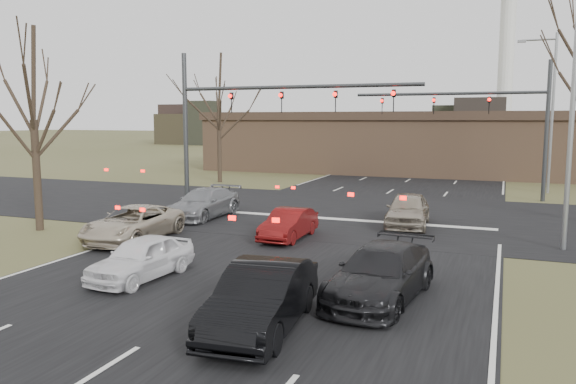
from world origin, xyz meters
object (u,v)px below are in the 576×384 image
(car_silver_suv, at_px, (133,224))
(car_red_ahead, at_px, (289,224))
(streetlight_right_far, at_px, (550,105))
(streetlight_right_near, at_px, (568,94))
(mast_arm_far, at_px, (495,113))
(car_white_sedan, at_px, (141,258))
(building, at_px, (445,143))
(mast_arm_near, at_px, (243,111))
(car_black_hatch, at_px, (262,297))
(car_grey_ahead, at_px, (204,203))
(car_charcoal_sedan, at_px, (381,273))
(car_silver_ahead, at_px, (408,210))

(car_silver_suv, distance_m, car_red_ahead, 6.07)
(streetlight_right_far, bearing_deg, streetlight_right_near, -91.68)
(mast_arm_far, height_order, car_white_sedan, mast_arm_far)
(building, relative_size, car_red_ahead, 11.71)
(mast_arm_near, relative_size, car_silver_suv, 2.52)
(mast_arm_near, height_order, car_silver_suv, mast_arm_near)
(car_black_hatch, bearing_deg, car_red_ahead, 101.91)
(streetlight_right_far, xyz_separation_m, car_grey_ahead, (-15.82, -15.76, -4.89))
(car_black_hatch, distance_m, car_charcoal_sedan, 3.68)
(car_black_hatch, bearing_deg, mast_arm_near, 111.54)
(mast_arm_far, bearing_deg, car_grey_ahead, -137.16)
(car_white_sedan, bearing_deg, mast_arm_far, 71.16)
(building, xyz_separation_m, car_red_ahead, (-2.94, -29.82, -2.07))
(mast_arm_far, distance_m, car_charcoal_sedan, 21.48)
(streetlight_right_near, distance_m, car_grey_ahead, 16.13)
(streetlight_right_near, xyz_separation_m, car_silver_ahead, (-5.82, 2.50, -4.85))
(mast_arm_near, height_order, streetlight_right_far, streetlight_right_far)
(car_silver_ahead, bearing_deg, car_red_ahead, -136.90)
(car_white_sedan, relative_size, car_red_ahead, 1.03)
(streetlight_right_near, distance_m, streetlight_right_far, 17.01)
(car_white_sedan, height_order, car_silver_ahead, car_silver_ahead)
(car_silver_suv, bearing_deg, car_red_ahead, 21.31)
(building, distance_m, car_charcoal_sedan, 36.04)
(building, bearing_deg, car_silver_ahead, -87.75)
(car_silver_suv, relative_size, car_charcoal_sedan, 0.99)
(mast_arm_near, bearing_deg, car_white_sedan, -79.11)
(building, relative_size, car_grey_ahead, 8.83)
(building, xyz_separation_m, car_black_hatch, (-0.04, -38.99, -1.92))
(car_silver_suv, bearing_deg, streetlight_right_near, 13.19)
(mast_arm_far, bearing_deg, car_red_ahead, -115.67)
(car_white_sedan, xyz_separation_m, car_grey_ahead, (-3.50, 9.82, 0.06))
(car_charcoal_sedan, bearing_deg, car_silver_suv, 167.31)
(streetlight_right_near, xyz_separation_m, streetlight_right_far, (0.50, 17.00, 0.00))
(mast_arm_near, xyz_separation_m, car_red_ahead, (4.29, -4.82, -4.48))
(mast_arm_near, xyz_separation_m, car_silver_suv, (-1.27, -7.26, -4.41))
(car_silver_suv, xyz_separation_m, car_grey_ahead, (0.00, 5.50, 0.03))
(car_black_hatch, relative_size, car_silver_ahead, 1.04)
(mast_arm_far, xyz_separation_m, car_black_hatch, (-4.22, -23.99, -4.27))
(streetlight_right_near, bearing_deg, car_red_ahead, -169.41)
(building, bearing_deg, car_black_hatch, -90.06)
(streetlight_right_far, bearing_deg, building, 123.65)
(car_grey_ahead, bearing_deg, car_black_hatch, -54.47)
(car_grey_ahead, xyz_separation_m, car_silver_ahead, (9.50, 1.26, 0.04))
(building, relative_size, car_white_sedan, 11.34)
(car_black_hatch, xyz_separation_m, car_charcoal_sedan, (2.04, 3.06, -0.04))
(car_red_ahead, relative_size, car_silver_ahead, 0.83)
(building, relative_size, car_silver_ahead, 9.76)
(car_charcoal_sedan, bearing_deg, mast_arm_near, 136.74)
(car_silver_ahead, bearing_deg, mast_arm_near, 171.98)
(car_silver_suv, bearing_deg, car_white_sedan, -53.37)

